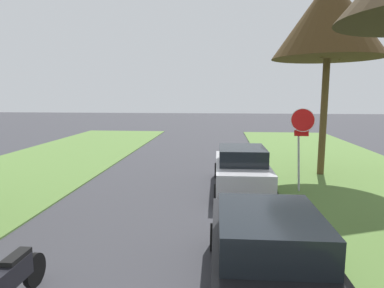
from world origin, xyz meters
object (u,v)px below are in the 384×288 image
street_tree_right_mid_b (329,18)px  parked_sedan_silver (241,170)px  parked_motorcycle (9,282)px  stop_sign_far (302,132)px  parked_sedan_black (266,258)px

street_tree_right_mid_b → parked_sedan_silver: size_ratio=1.81×
parked_motorcycle → stop_sign_far: bearing=49.3°
parked_motorcycle → parked_sedan_silver: bearing=60.8°
parked_sedan_black → stop_sign_far: bearing=72.8°
stop_sign_far → parked_sedan_silver: bearing=174.0°
parked_sedan_black → parked_motorcycle: size_ratio=2.16×
stop_sign_far → parked_motorcycle: stop_sign_far is taller
parked_sedan_black → parked_motorcycle: 4.16m
stop_sign_far → parked_sedan_black: stop_sign_far is taller
street_tree_right_mid_b → stop_sign_far: bearing=-119.1°
parked_motorcycle → parked_sedan_black: bearing=9.7°
parked_sedan_silver → parked_sedan_black: bearing=-89.6°
parked_sedan_silver → parked_motorcycle: 8.32m
parked_sedan_silver → street_tree_right_mid_b: bearing=35.3°
stop_sign_far → parked_sedan_silver: stop_sign_far is taller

